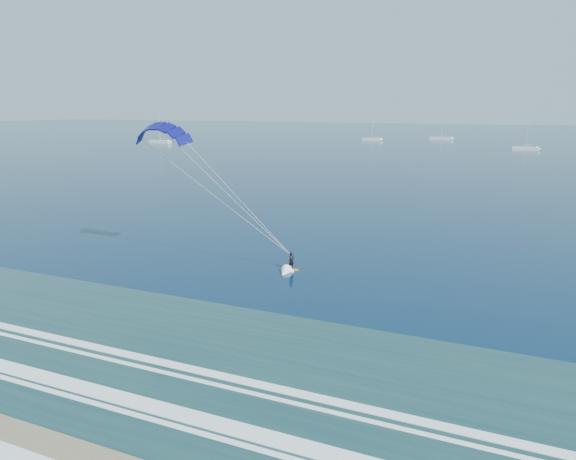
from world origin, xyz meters
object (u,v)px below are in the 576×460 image
(sailboat_0, at_px, (160,142))
(sailboat_3, at_px, (526,148))
(sailboat_1, at_px, (372,139))
(sailboat_2, at_px, (441,138))
(kitesurfer_rig, at_px, (222,188))

(sailboat_0, relative_size, sailboat_3, 1.10)
(sailboat_1, bearing_deg, sailboat_0, -146.80)
(sailboat_0, xyz_separation_m, sailboat_2, (102.84, 68.60, 0.00))
(sailboat_0, height_order, sailboat_3, sailboat_0)
(sailboat_2, xyz_separation_m, sailboat_3, (33.71, -47.87, -0.01))
(kitesurfer_rig, distance_m, sailboat_2, 202.80)
(sailboat_0, xyz_separation_m, sailboat_1, (75.72, 49.55, -0.01))
(sailboat_0, relative_size, sailboat_1, 1.08)
(sailboat_2, bearing_deg, sailboat_1, -144.92)
(kitesurfer_rig, height_order, sailboat_3, kitesurfer_rig)
(sailboat_0, bearing_deg, kitesurfer_rig, -51.50)
(sailboat_3, bearing_deg, sailboat_0, -171.37)
(sailboat_0, distance_m, sailboat_2, 123.62)
(sailboat_0, height_order, sailboat_2, sailboat_2)
(sailboat_2, height_order, sailboat_3, sailboat_2)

